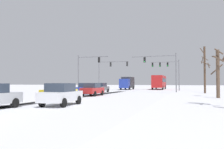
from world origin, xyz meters
TOP-DOWN VIEW (x-y plane):
  - wheel_track_left_lane at (-1.73, 17.01)m, footprint 1.19×37.42m
  - wheel_track_right_lane at (-2.23, 17.01)m, footprint 0.97×37.42m
  - sidewalk_kerb_right at (9.65, 15.31)m, footprint 4.00×37.42m
  - traffic_signal_near_right at (6.10, 32.14)m, footprint 7.50×0.59m
  - traffic_signal_far_right at (5.89, 44.08)m, footprint 5.95×0.49m
  - traffic_signal_near_left at (-6.73, 30.05)m, footprint 5.61×0.39m
  - traffic_signal_far_left at (-5.94, 40.11)m, footprint 6.64×0.53m
  - car_grey_lead at (-4.11, 30.24)m, footprint 1.84×4.10m
  - car_blue_second at (-4.30, 24.62)m, footprint 1.99×4.18m
  - car_red_third at (-1.46, 20.29)m, footprint 1.85×4.11m
  - car_yellow_cab_fourth at (-1.76, 12.79)m, footprint 2.01×4.19m
  - car_white_fifth at (1.29, 7.91)m, footprint 2.01×4.19m
  - bus_oncoming at (3.16, 52.18)m, footprint 2.78×11.03m
  - box_truck_delivery at (-3.91, 47.56)m, footprint 2.47×7.46m
  - bare_tree_sidewalk_mid at (13.19, 20.58)m, footprint 1.32×1.38m
  - bare_tree_sidewalk_far at (12.57, 32.25)m, footprint 1.50×1.37m

SIDE VIEW (x-z plane):
  - wheel_track_left_lane at x=-1.73m, z-range 0.00..0.01m
  - wheel_track_right_lane at x=-2.23m, z-range 0.00..0.01m
  - sidewalk_kerb_right at x=9.65m, z-range 0.00..0.12m
  - car_grey_lead at x=-4.11m, z-range 0.01..1.63m
  - car_blue_second at x=-4.30m, z-range 0.01..1.63m
  - car_red_third at x=-1.46m, z-range 0.01..1.63m
  - car_yellow_cab_fourth at x=-1.76m, z-range 0.01..1.63m
  - car_white_fifth at x=1.29m, z-range 0.01..1.63m
  - box_truck_delivery at x=-3.91m, z-range 0.12..3.14m
  - bus_oncoming at x=3.16m, z-range 0.30..3.68m
  - bare_tree_sidewalk_mid at x=13.19m, z-range 0.11..5.49m
  - bare_tree_sidewalk_far at x=12.57m, z-range 0.17..7.53m
  - traffic_signal_near_left at x=-6.73m, z-range 1.15..7.65m
  - traffic_signal_near_right at x=6.10m, z-range 1.26..7.76m
  - traffic_signal_far_left at x=-5.94m, z-range 1.42..7.92m
  - traffic_signal_far_right at x=5.89m, z-range 1.54..8.04m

